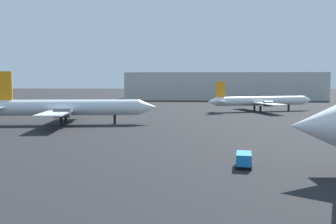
# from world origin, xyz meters

# --- Properties ---
(airplane_on_taxiway) EXTENTS (30.29, 21.61, 9.24)m
(airplane_on_taxiway) POSITION_xyz_m (-22.25, 47.62, 2.94)
(airplane_on_taxiway) COLOR silver
(airplane_on_taxiway) RESTS_ON ground_plane
(airplane_distant) EXTENTS (27.95, 20.52, 7.38)m
(airplane_distant) POSITION_xyz_m (16.40, 76.21, 2.56)
(airplane_distant) COLOR white
(airplane_distant) RESTS_ON ground_plane
(baggage_cart) EXTENTS (1.68, 2.56, 1.30)m
(baggage_cart) POSITION_xyz_m (3.98, 18.90, 0.76)
(baggage_cart) COLOR #1972BF
(baggage_cart) RESTS_ON ground_plane
(terminal_building) EXTENTS (76.80, 19.68, 10.66)m
(terminal_building) POSITION_xyz_m (11.80, 130.81, 5.33)
(terminal_building) COLOR #B7B7B2
(terminal_building) RESTS_ON ground_plane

